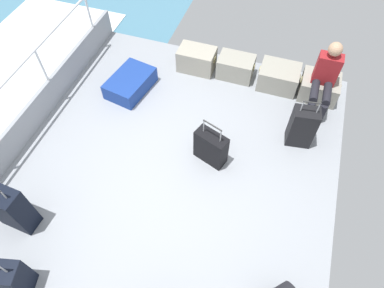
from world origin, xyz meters
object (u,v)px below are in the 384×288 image
cargo_crate_3 (319,87)px  cargo_crate_1 (236,67)px  cargo_crate_2 (279,77)px  passenger_seated (325,77)px  suitcase_1 (11,208)px  suitcase_4 (211,147)px  suitcase_0 (130,83)px  cargo_crate_0 (197,59)px  suitcase_3 (7,278)px  suitcase_2 (302,127)px

cargo_crate_3 → cargo_crate_1: bearing=178.3°
cargo_crate_2 → passenger_seated: bearing=-17.2°
suitcase_1 → cargo_crate_1: bearing=61.2°
passenger_seated → suitcase_4: size_ratio=1.43×
suitcase_4 → suitcase_0: bearing=150.8°
cargo_crate_1 → suitcase_1: (-1.86, -3.39, 0.18)m
cargo_crate_0 → passenger_seated: bearing=-4.9°
suitcase_0 → suitcase_4: size_ratio=1.20×
passenger_seated → suitcase_0: bearing=-167.6°
suitcase_4 → suitcase_1: bearing=-140.0°
suitcase_0 → suitcase_3: size_ratio=1.17×
suitcase_2 → suitcase_3: bearing=-131.7°
cargo_crate_1 → cargo_crate_2: cargo_crate_2 is taller
cargo_crate_3 → suitcase_4: bearing=-126.6°
suitcase_2 → passenger_seated: bearing=78.9°
cargo_crate_0 → suitcase_1: suitcase_1 is taller
suitcase_2 → suitcase_4: suitcase_2 is taller
cargo_crate_3 → suitcase_3: bearing=-125.2°
cargo_crate_2 → suitcase_4: (-0.63, -1.74, 0.08)m
cargo_crate_1 → cargo_crate_3: (1.36, -0.04, -0.00)m
suitcase_4 → cargo_crate_0: bearing=113.7°
cargo_crate_2 → suitcase_0: cargo_crate_2 is taller
cargo_crate_2 → suitcase_1: 4.25m
passenger_seated → suitcase_0: size_ratio=1.19×
cargo_crate_1 → cargo_crate_3: cargo_crate_1 is taller
passenger_seated → cargo_crate_2: bearing=162.8°
cargo_crate_0 → suitcase_3: size_ratio=0.85×
cargo_crate_2 → suitcase_0: size_ratio=0.75×
cargo_crate_0 → cargo_crate_3: (2.03, 0.00, -0.02)m
suitcase_2 → suitcase_3: size_ratio=1.09×
suitcase_1 → passenger_seated: bearing=44.6°
cargo_crate_3 → suitcase_0: bearing=-164.3°
suitcase_2 → suitcase_0: bearing=175.5°
cargo_crate_3 → suitcase_0: (-2.89, -0.82, -0.04)m
suitcase_2 → suitcase_1: bearing=-142.8°
suitcase_1 → suitcase_3: 0.78m
cargo_crate_0 → suitcase_3: (-0.81, -4.03, 0.07)m
suitcase_2 → suitcase_4: (-1.11, -0.69, -0.06)m
cargo_crate_3 → suitcase_0: size_ratio=0.69×
suitcase_1 → suitcase_2: size_ratio=1.06×
suitcase_3 → suitcase_2: bearing=48.3°
suitcase_1 → suitcase_4: bearing=40.0°
cargo_crate_1 → passenger_seated: size_ratio=0.59×
cargo_crate_2 → cargo_crate_3: size_ratio=1.07×
cargo_crate_0 → cargo_crate_1: cargo_crate_0 is taller
cargo_crate_1 → suitcase_0: cargo_crate_1 is taller
suitcase_0 → cargo_crate_2: bearing=20.5°
cargo_crate_0 → suitcase_3: bearing=-101.3°
cargo_crate_0 → suitcase_0: (-0.86, -0.81, -0.06)m
suitcase_0 → suitcase_2: size_ratio=1.07×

